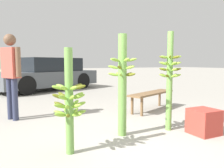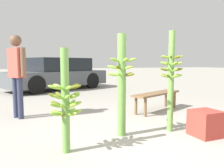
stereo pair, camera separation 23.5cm
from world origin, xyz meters
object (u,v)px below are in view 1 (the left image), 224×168
(banana_stalk_left, at_px, (69,101))
(banana_stalk_right, at_px, (170,78))
(market_bench, at_px, (152,95))
(parked_car, at_px, (48,74))
(banana_stalk_center, at_px, (122,83))
(vendor_person, at_px, (11,69))
(produce_crate, at_px, (204,122))

(banana_stalk_left, distance_m, banana_stalk_right, 1.80)
(market_bench, distance_m, parked_car, 5.46)
(market_bench, height_order, parked_car, parked_car)
(parked_car, bearing_deg, banana_stalk_left, 148.77)
(banana_stalk_left, bearing_deg, banana_stalk_right, 7.17)
(banana_stalk_center, bearing_deg, vendor_person, 130.49)
(parked_car, height_order, produce_crate, parked_car)
(banana_stalk_left, relative_size, banana_stalk_center, 0.84)
(banana_stalk_right, bearing_deg, parked_car, 97.72)
(market_bench, bearing_deg, banana_stalk_center, -163.08)
(banana_stalk_right, distance_m, produce_crate, 0.89)
(banana_stalk_center, xyz_separation_m, market_bench, (1.50, 1.27, -0.46))
(banana_stalk_left, height_order, produce_crate, banana_stalk_left)
(banana_stalk_right, distance_m, parked_car, 6.66)
(banana_stalk_right, bearing_deg, vendor_person, 141.39)
(vendor_person, bearing_deg, banana_stalk_center, -169.17)
(banana_stalk_center, bearing_deg, parked_car, 90.44)
(banana_stalk_right, distance_m, vendor_person, 3.04)
(banana_stalk_left, bearing_deg, parked_car, 82.66)
(produce_crate, bearing_deg, parked_car, 100.17)
(banana_stalk_center, height_order, produce_crate, banana_stalk_center)
(vendor_person, xyz_separation_m, produce_crate, (2.74, -2.32, -0.83))
(produce_crate, bearing_deg, market_bench, 80.92)
(banana_stalk_left, distance_m, banana_stalk_center, 1.00)
(banana_stalk_left, height_order, vendor_person, vendor_person)
(banana_stalk_left, distance_m, market_bench, 2.92)
(vendor_person, distance_m, parked_car, 4.94)
(banana_stalk_center, height_order, banana_stalk_right, banana_stalk_right)
(market_bench, relative_size, parked_car, 0.33)
(produce_crate, bearing_deg, vendor_person, 139.78)
(banana_stalk_right, bearing_deg, banana_stalk_left, -172.83)
(produce_crate, bearing_deg, banana_stalk_center, 156.55)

